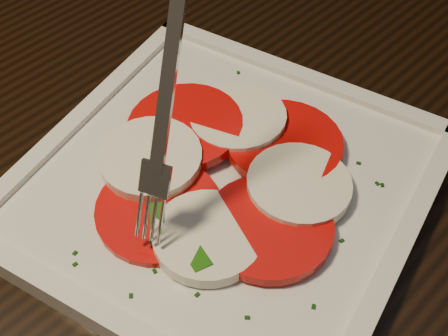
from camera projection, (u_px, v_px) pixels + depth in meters
name	position (u px, v px, depth m)	size (l,w,h in m)	color
table	(287.00, 306.00, 0.54)	(1.30, 0.96, 0.75)	black
plate	(224.00, 187.00, 0.49)	(0.29, 0.29, 0.01)	silver
caprese_salad	(224.00, 173.00, 0.47)	(0.22, 0.23, 0.02)	red
fork	(172.00, 98.00, 0.39)	(0.03, 0.09, 0.17)	white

